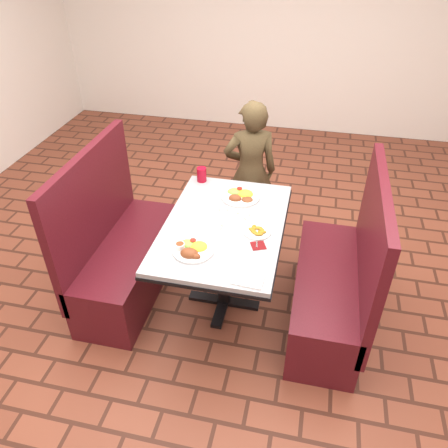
{
  "coord_description": "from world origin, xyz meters",
  "views": [
    {
      "loc": [
        0.53,
        -2.36,
        2.48
      ],
      "look_at": [
        0.0,
        0.0,
        0.75
      ],
      "focal_mm": 35.0,
      "sensor_mm": 36.0,
      "label": 1
    }
  ],
  "objects_px": {
    "booth_bench_right": "(334,287)",
    "plantain_plate": "(257,231)",
    "diner_person": "(250,172)",
    "near_dinner_plate": "(192,248)",
    "booth_bench_left": "(123,255)",
    "red_tumbler": "(202,174)",
    "dining_table": "(224,235)",
    "far_dinner_plate": "(241,195)"
  },
  "relations": [
    {
      "from": "booth_bench_right",
      "to": "plantain_plate",
      "type": "distance_m",
      "value": 0.71
    },
    {
      "from": "diner_person",
      "to": "near_dinner_plate",
      "type": "xyz_separation_m",
      "value": [
        -0.15,
        -1.29,
        0.14
      ]
    },
    {
      "from": "booth_bench_left",
      "to": "red_tumbler",
      "type": "relative_size",
      "value": 10.6
    },
    {
      "from": "diner_person",
      "to": "plantain_plate",
      "type": "height_order",
      "value": "diner_person"
    },
    {
      "from": "dining_table",
      "to": "plantain_plate",
      "type": "height_order",
      "value": "plantain_plate"
    },
    {
      "from": "near_dinner_plate",
      "to": "red_tumbler",
      "type": "relative_size",
      "value": 2.3
    },
    {
      "from": "plantain_plate",
      "to": "red_tumbler",
      "type": "bearing_deg",
      "value": 132.51
    },
    {
      "from": "booth_bench_left",
      "to": "red_tumbler",
      "type": "height_order",
      "value": "booth_bench_left"
    },
    {
      "from": "dining_table",
      "to": "diner_person",
      "type": "relative_size",
      "value": 0.95
    },
    {
      "from": "diner_person",
      "to": "plantain_plate",
      "type": "bearing_deg",
      "value": 85.0
    },
    {
      "from": "booth_bench_right",
      "to": "near_dinner_plate",
      "type": "bearing_deg",
      "value": -160.24
    },
    {
      "from": "red_tumbler",
      "to": "booth_bench_right",
      "type": "bearing_deg",
      "value": -26.01
    },
    {
      "from": "diner_person",
      "to": "near_dinner_plate",
      "type": "relative_size",
      "value": 4.92
    },
    {
      "from": "booth_bench_left",
      "to": "red_tumbler",
      "type": "distance_m",
      "value": 0.87
    },
    {
      "from": "booth_bench_left",
      "to": "far_dinner_plate",
      "type": "xyz_separation_m",
      "value": [
        0.84,
        0.36,
        0.45
      ]
    },
    {
      "from": "far_dinner_plate",
      "to": "plantain_plate",
      "type": "bearing_deg",
      "value": -65.04
    },
    {
      "from": "booth_bench_left",
      "to": "plantain_plate",
      "type": "height_order",
      "value": "booth_bench_left"
    },
    {
      "from": "booth_bench_right",
      "to": "red_tumbler",
      "type": "xyz_separation_m",
      "value": [
        -1.1,
        0.54,
        0.48
      ]
    },
    {
      "from": "dining_table",
      "to": "booth_bench_left",
      "type": "distance_m",
      "value": 0.86
    },
    {
      "from": "booth_bench_left",
      "to": "near_dinner_plate",
      "type": "distance_m",
      "value": 0.87
    },
    {
      "from": "booth_bench_left",
      "to": "red_tumbler",
      "type": "bearing_deg",
      "value": 47.07
    },
    {
      "from": "dining_table",
      "to": "plantain_plate",
      "type": "bearing_deg",
      "value": -11.56
    },
    {
      "from": "near_dinner_plate",
      "to": "plantain_plate",
      "type": "distance_m",
      "value": 0.46
    },
    {
      "from": "far_dinner_plate",
      "to": "plantain_plate",
      "type": "xyz_separation_m",
      "value": [
        0.19,
        -0.41,
        -0.01
      ]
    },
    {
      "from": "booth_bench_right",
      "to": "plantain_plate",
      "type": "relative_size",
      "value": 6.61
    },
    {
      "from": "booth_bench_left",
      "to": "near_dinner_plate",
      "type": "height_order",
      "value": "booth_bench_left"
    },
    {
      "from": "dining_table",
      "to": "red_tumbler",
      "type": "distance_m",
      "value": 0.63
    },
    {
      "from": "far_dinner_plate",
      "to": "red_tumbler",
      "type": "xyz_separation_m",
      "value": [
        -0.35,
        0.18,
        0.03
      ]
    },
    {
      "from": "booth_bench_left",
      "to": "red_tumbler",
      "type": "xyz_separation_m",
      "value": [
        0.5,
        0.54,
        0.48
      ]
    },
    {
      "from": "dining_table",
      "to": "plantain_plate",
      "type": "relative_size",
      "value": 6.68
    },
    {
      "from": "near_dinner_plate",
      "to": "plantain_plate",
      "type": "xyz_separation_m",
      "value": [
        0.36,
        0.28,
        -0.02
      ]
    },
    {
      "from": "dining_table",
      "to": "booth_bench_right",
      "type": "relative_size",
      "value": 1.01
    },
    {
      "from": "far_dinner_plate",
      "to": "plantain_plate",
      "type": "relative_size",
      "value": 1.56
    },
    {
      "from": "near_dinner_plate",
      "to": "booth_bench_left",
      "type": "bearing_deg",
      "value": 153.55
    },
    {
      "from": "diner_person",
      "to": "far_dinner_plate",
      "type": "bearing_deg",
      "value": 75.47
    },
    {
      "from": "dining_table",
      "to": "booth_bench_right",
      "type": "distance_m",
      "value": 0.86
    },
    {
      "from": "booth_bench_left",
      "to": "diner_person",
      "type": "bearing_deg",
      "value": 49.45
    },
    {
      "from": "dining_table",
      "to": "booth_bench_right",
      "type": "xyz_separation_m",
      "value": [
        0.8,
        0.0,
        -0.32
      ]
    },
    {
      "from": "booth_bench_left",
      "to": "booth_bench_right",
      "type": "relative_size",
      "value": 1.0
    },
    {
      "from": "booth_bench_left",
      "to": "plantain_plate",
      "type": "bearing_deg",
      "value": -2.67
    },
    {
      "from": "far_dinner_plate",
      "to": "near_dinner_plate",
      "type": "bearing_deg",
      "value": -104.25
    },
    {
      "from": "booth_bench_right",
      "to": "plantain_plate",
      "type": "height_order",
      "value": "booth_bench_right"
    }
  ]
}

